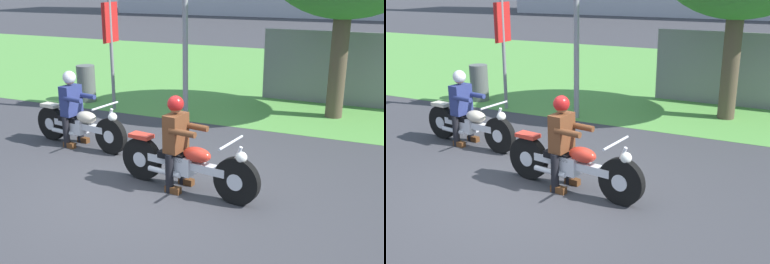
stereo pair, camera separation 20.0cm
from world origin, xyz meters
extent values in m
plane|color=#38383D|center=(0.00, 0.00, 0.00)|extent=(120.00, 120.00, 0.00)
cube|color=#549342|center=(0.00, 9.57, 0.00)|extent=(60.00, 12.00, 0.01)
cylinder|color=black|center=(1.47, 0.16, 0.34)|extent=(0.69, 0.22, 0.68)
cylinder|color=silver|center=(1.47, 0.16, 0.34)|extent=(0.26, 0.17, 0.24)
cylinder|color=black|center=(-0.15, 0.39, 0.34)|extent=(0.69, 0.22, 0.68)
cylinder|color=silver|center=(-0.15, 0.39, 0.34)|extent=(0.26, 0.17, 0.24)
cube|color=silver|center=(0.66, 0.27, 0.42)|extent=(1.32, 0.33, 0.12)
cube|color=silver|center=(0.61, 0.28, 0.40)|extent=(0.35, 0.28, 0.28)
ellipsoid|color=red|center=(0.84, 0.25, 0.60)|extent=(0.47, 0.30, 0.22)
cube|color=black|center=(0.44, 0.30, 0.52)|extent=(0.47, 0.30, 0.10)
cube|color=red|center=(-0.15, 0.39, 0.71)|extent=(0.39, 0.25, 0.06)
cylinder|color=silver|center=(1.42, 0.16, 0.59)|extent=(0.26, 0.09, 0.53)
cylinder|color=silver|center=(1.37, 0.17, 0.88)|extent=(0.13, 0.66, 0.04)
sphere|color=white|center=(1.53, 0.15, 0.70)|extent=(0.16, 0.16, 0.16)
cylinder|color=silver|center=(0.34, 0.18, 0.28)|extent=(0.56, 0.16, 0.08)
cylinder|color=black|center=(0.51, 0.48, 0.29)|extent=(0.12, 0.12, 0.59)
cube|color=#593319|center=(0.57, 0.47, 0.05)|extent=(0.25, 0.13, 0.10)
cylinder|color=black|center=(0.46, 0.12, 0.29)|extent=(0.12, 0.12, 0.59)
cube|color=#593319|center=(0.51, 0.11, 0.05)|extent=(0.25, 0.13, 0.10)
cube|color=brown|center=(0.48, 0.30, 0.87)|extent=(0.27, 0.41, 0.56)
cylinder|color=brown|center=(0.72, 0.44, 0.95)|extent=(0.43, 0.15, 0.09)
cylinder|color=brown|center=(0.67, 0.10, 0.95)|extent=(0.43, 0.15, 0.09)
sphere|color=#996B4C|center=(0.48, 0.30, 1.27)|extent=(0.20, 0.20, 0.20)
sphere|color=#B21919|center=(0.48, 0.30, 1.30)|extent=(0.24, 0.24, 0.24)
cylinder|color=black|center=(-1.22, 1.17, 0.33)|extent=(0.67, 0.21, 0.66)
cylinder|color=silver|center=(-1.22, 1.17, 0.33)|extent=(0.25, 0.17, 0.23)
cylinder|color=black|center=(-2.72, 1.38, 0.33)|extent=(0.67, 0.21, 0.66)
cylinder|color=silver|center=(-2.72, 1.38, 0.33)|extent=(0.25, 0.17, 0.23)
cube|color=silver|center=(-1.97, 1.27, 0.41)|extent=(1.21, 0.31, 0.12)
cube|color=silver|center=(-2.02, 1.28, 0.39)|extent=(0.35, 0.28, 0.28)
ellipsoid|color=beige|center=(-1.79, 1.25, 0.59)|extent=(0.47, 0.30, 0.22)
cube|color=black|center=(-2.19, 1.31, 0.51)|extent=(0.47, 0.30, 0.10)
cube|color=beige|center=(-2.72, 1.38, 0.69)|extent=(0.39, 0.25, 0.06)
cylinder|color=silver|center=(-1.27, 1.17, 0.58)|extent=(0.26, 0.09, 0.53)
cylinder|color=silver|center=(-1.32, 1.18, 0.87)|extent=(0.13, 0.66, 0.04)
sphere|color=white|center=(-1.16, 1.16, 0.69)|extent=(0.16, 0.16, 0.16)
cylinder|color=silver|center=(-2.29, 1.18, 0.27)|extent=(0.56, 0.16, 0.08)
cylinder|color=black|center=(-2.12, 1.48, 0.29)|extent=(0.12, 0.12, 0.58)
cube|color=#593319|center=(-2.06, 1.47, 0.05)|extent=(0.25, 0.13, 0.10)
cylinder|color=black|center=(-2.17, 1.12, 0.29)|extent=(0.12, 0.12, 0.58)
cube|color=#593319|center=(-2.11, 1.11, 0.05)|extent=(0.25, 0.13, 0.10)
cube|color=navy|center=(-2.15, 1.30, 0.86)|extent=(0.27, 0.41, 0.56)
cylinder|color=navy|center=(-1.90, 1.44, 0.94)|extent=(0.43, 0.15, 0.09)
cylinder|color=navy|center=(-1.95, 1.10, 0.94)|extent=(0.43, 0.15, 0.09)
sphere|color=tan|center=(-2.15, 1.30, 1.26)|extent=(0.20, 0.20, 0.20)
sphere|color=silver|center=(-2.15, 1.30, 1.29)|extent=(0.24, 0.24, 0.24)
cylinder|color=brown|center=(2.08, 5.24, 1.18)|extent=(0.38, 0.38, 2.35)
cylinder|color=#595E5B|center=(-3.94, 4.21, 0.46)|extent=(0.46, 0.46, 0.92)
cylinder|color=gray|center=(-2.87, 3.81, 1.30)|extent=(0.08, 0.08, 2.60)
cube|color=red|center=(-2.87, 3.81, 2.05)|extent=(0.04, 0.60, 0.90)
camera|label=1|loc=(3.33, -5.58, 2.97)|focal=44.37mm
camera|label=2|loc=(3.51, -5.50, 2.97)|focal=44.37mm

